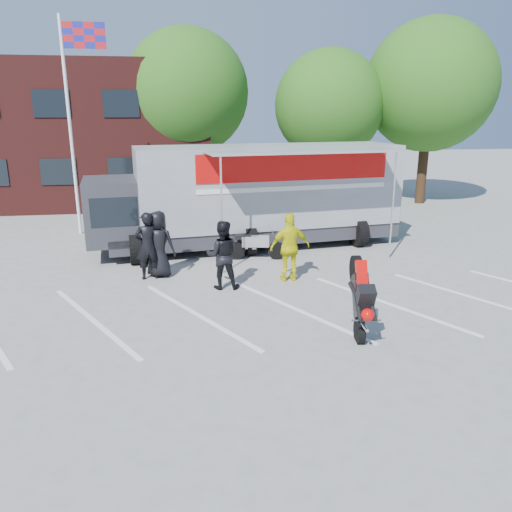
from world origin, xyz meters
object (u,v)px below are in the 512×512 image
object	(u,v)px
spectator_leather_a	(159,244)
spectator_hivis	(290,247)
tree_mid	(329,106)
stunt_bike_rider	(353,330)
parked_motorcycle	(257,259)
spectator_leather_b	(148,246)
transporter_truck	(255,246)
spectator_leather_c	(222,255)
flagpole	(75,100)
tree_left	(187,92)
tree_right	(430,86)

from	to	relation	value
spectator_leather_a	spectator_hivis	bearing A→B (deg)	-172.98
tree_mid	stunt_bike_rider	bearing A→B (deg)	-103.89
parked_motorcycle	spectator_leather_b	bearing A→B (deg)	121.63
stunt_bike_rider	spectator_leather_b	distance (m)	6.42
transporter_truck	spectator_leather_b	size ratio (longest dim) A/B	5.69
spectator_hivis	transporter_truck	bearing A→B (deg)	-89.26
transporter_truck	spectator_leather_b	xyz separation A→B (m)	(-3.57, -3.15, 0.98)
tree_mid	spectator_leather_b	size ratio (longest dim) A/B	3.92
stunt_bike_rider	spectator_hivis	xyz separation A→B (m)	(-0.69, 3.52, 0.98)
stunt_bike_rider	spectator_leather_a	size ratio (longest dim) A/B	0.97
transporter_truck	spectator_leather_c	distance (m)	4.63
spectator_leather_a	spectator_leather_b	size ratio (longest dim) A/B	1.00
spectator_leather_b	transporter_truck	bearing A→B (deg)	-148.35
spectator_leather_a	stunt_bike_rider	bearing A→B (deg)	155.79
flagpole	spectator_hivis	xyz separation A→B (m)	(6.75, -6.86, -4.07)
spectator_leather_b	spectator_hivis	distance (m)	4.05
tree_left	spectator_leather_b	xyz separation A→B (m)	(-1.47, -12.09, -4.59)
parked_motorcycle	spectator_leather_c	xyz separation A→B (m)	(-1.33, -2.58, 0.94)
tree_left	tree_right	xyz separation A→B (m)	(12.00, -1.50, 0.31)
stunt_bike_rider	spectator_leather_b	xyz separation A→B (m)	(-4.67, 4.29, 0.98)
spectator_leather_c	spectator_hivis	distance (m)	1.97
flagpole	spectator_hivis	bearing A→B (deg)	-45.48
tree_left	transporter_truck	xyz separation A→B (m)	(2.10, -8.94, -5.57)
stunt_bike_rider	spectator_hivis	world-z (taller)	spectator_hivis
tree_left	spectator_hivis	size ratio (longest dim) A/B	4.40
spectator_leather_b	spectator_leather_c	bearing A→B (deg)	141.56
tree_right	spectator_leather_a	bearing A→B (deg)	-141.65
tree_left	flagpole	bearing A→B (deg)	-125.28
tree_mid	tree_right	xyz separation A→B (m)	(5.00, -0.50, 0.93)
parked_motorcycle	spectator_hivis	bearing A→B (deg)	-156.85
parked_motorcycle	spectator_leather_c	bearing A→B (deg)	160.80
spectator_leather_a	flagpole	bearing A→B (deg)	-41.28
spectator_leather_b	stunt_bike_rider	bearing A→B (deg)	127.63
tree_left	spectator_hivis	world-z (taller)	tree_left
tree_mid	spectator_leather_a	size ratio (longest dim) A/B	3.94
tree_right	spectator_hivis	bearing A→B (deg)	-129.88
spectator_leather_b	spectator_hivis	xyz separation A→B (m)	(3.98, -0.77, 0.00)
flagpole	spectator_leather_b	size ratio (longest dim) A/B	4.09
stunt_bike_rider	spectator_hivis	size ratio (longest dim) A/B	0.97
flagpole	tree_right	bearing A→B (deg)	15.48
parked_motorcycle	transporter_truck	bearing A→B (deg)	1.58
tree_left	tree_right	distance (m)	12.10
parked_motorcycle	stunt_bike_rider	bearing A→B (deg)	-159.22
parked_motorcycle	spectator_leather_b	size ratio (longest dim) A/B	0.99
parked_motorcycle	spectator_leather_b	world-z (taller)	spectator_leather_b
parked_motorcycle	spectator_hivis	distance (m)	2.52
transporter_truck	parked_motorcycle	xyz separation A→B (m)	(-0.19, -1.68, 0.00)
parked_motorcycle	spectator_leather_b	xyz separation A→B (m)	(-3.38, -1.47, 0.98)
spectator_leather_b	spectator_leather_c	distance (m)	2.33
spectator_leather_a	spectator_leather_b	distance (m)	0.34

